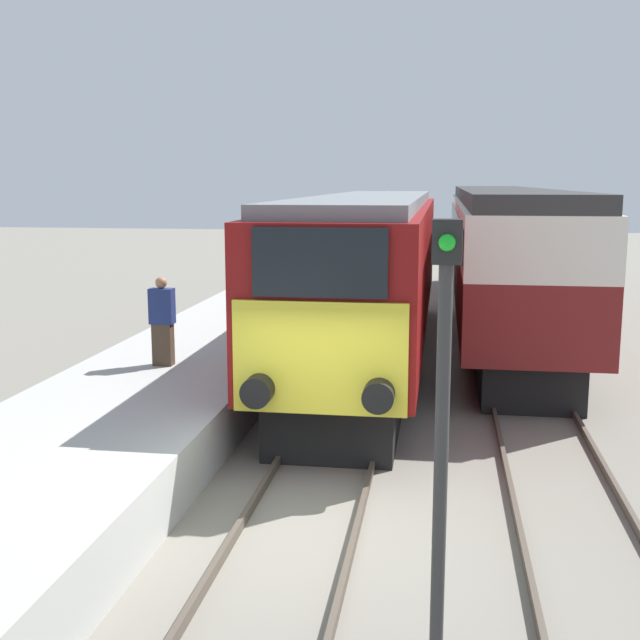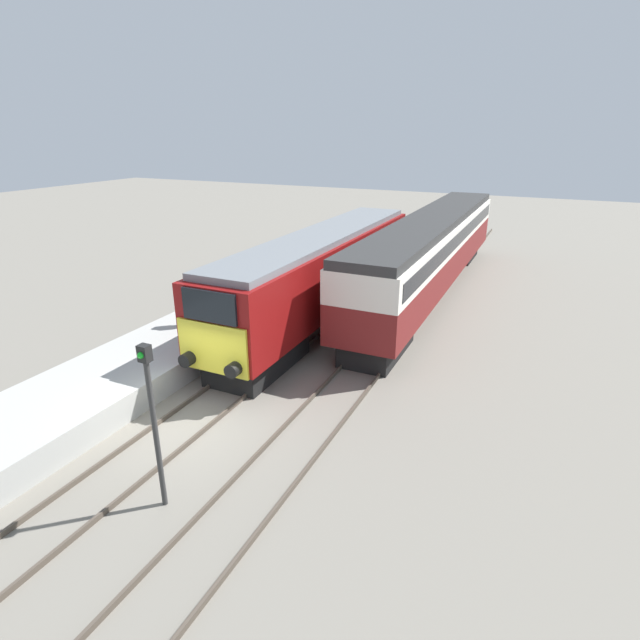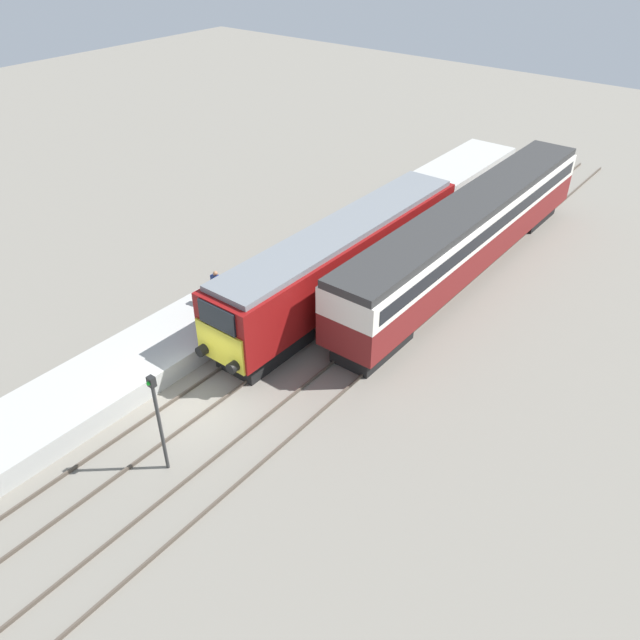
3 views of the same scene
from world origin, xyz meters
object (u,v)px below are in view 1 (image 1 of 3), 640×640
(passenger_carriage, at_px, (501,241))
(locomotive, at_px, (370,268))
(person_on_platform, at_px, (162,322))
(signal_post, at_px, (442,413))

(passenger_carriage, bearing_deg, locomotive, -119.96)
(passenger_carriage, bearing_deg, person_on_platform, -122.47)
(locomotive, relative_size, passenger_carriage, 0.77)
(person_on_platform, relative_size, signal_post, 0.42)
(locomotive, bearing_deg, passenger_carriage, 60.04)
(locomotive, xyz_separation_m, passenger_carriage, (3.40, 5.90, 0.24))
(person_on_platform, bearing_deg, signal_post, -55.47)
(locomotive, height_order, signal_post, signal_post)
(locomotive, height_order, person_on_platform, locomotive)
(passenger_carriage, height_order, person_on_platform, passenger_carriage)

